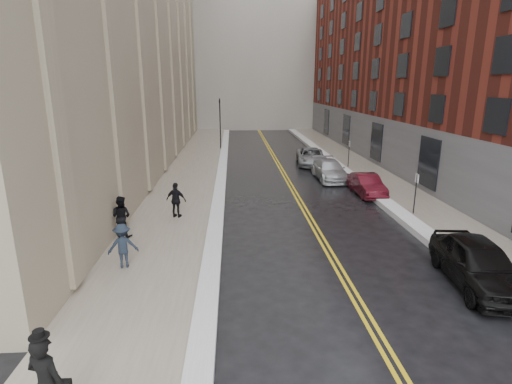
{
  "coord_description": "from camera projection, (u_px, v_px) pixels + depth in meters",
  "views": [
    {
      "loc": [
        -1.33,
        -11.04,
        6.59
      ],
      "look_at": [
        -0.26,
        7.31,
        1.6
      ],
      "focal_mm": 28.0,
      "sensor_mm": 36.0,
      "label": 1
    }
  ],
  "objects": [
    {
      "name": "car_silver_near",
      "position": [
        330.0,
        170.0,
        28.29
      ],
      "size": [
        2.03,
        4.78,
        1.38
      ],
      "primitive_type": "imported",
      "rotation": [
        0.0,
        0.0,
        0.02
      ],
      "color": "#B3B7BB",
      "rests_on": "ground"
    },
    {
      "name": "car_silver_far",
      "position": [
        311.0,
        157.0,
        33.44
      ],
      "size": [
        2.76,
        5.19,
        1.39
      ],
      "primitive_type": "imported",
      "rotation": [
        0.0,
        0.0,
        -0.09
      ],
      "color": "#909498",
      "rests_on": "ground"
    },
    {
      "name": "pedestrian_b",
      "position": [
        123.0,
        246.0,
        14.33
      ],
      "size": [
        1.18,
        0.85,
        1.65
      ],
      "primitive_type": "imported",
      "rotation": [
        0.0,
        0.0,
        3.38
      ],
      "color": "#1B2431",
      "rests_on": "sidewalk_left"
    },
    {
      "name": "lane_stripe_a",
      "position": [
        286.0,
        181.0,
        27.99
      ],
      "size": [
        0.12,
        64.0,
        0.01
      ],
      "primitive_type": "cube",
      "color": "gold",
      "rests_on": "ground"
    },
    {
      "name": "snow_ridge_right",
      "position": [
        353.0,
        178.0,
        28.21
      ],
      "size": [
        0.85,
        60.8,
        0.3
      ],
      "primitive_type": "cube",
      "color": "white",
      "rests_on": "ground"
    },
    {
      "name": "traffic_signal",
      "position": [
        220.0,
        120.0,
        40.39
      ],
      "size": [
        0.18,
        0.15,
        5.2
      ],
      "color": "black",
      "rests_on": "ground"
    },
    {
      "name": "pedestrian_c",
      "position": [
        176.0,
        200.0,
        19.74
      ],
      "size": [
        1.12,
        0.73,
        1.77
      ],
      "primitive_type": "imported",
      "rotation": [
        0.0,
        0.0,
        2.82
      ],
      "color": "black",
      "rests_on": "sidewalk_left"
    },
    {
      "name": "pedestrian_a",
      "position": [
        121.0,
        216.0,
        17.22
      ],
      "size": [
        1.05,
        0.92,
        1.82
      ],
      "primitive_type": "imported",
      "rotation": [
        0.0,
        0.0,
        2.84
      ],
      "color": "black",
      "rests_on": "sidewalk_left"
    },
    {
      "name": "sidewalk_right",
      "position": [
        379.0,
        179.0,
        28.34
      ],
      "size": [
        3.0,
        64.0,
        0.15
      ],
      "primitive_type": "cube",
      "color": "gray",
      "rests_on": "ground"
    },
    {
      "name": "ground",
      "position": [
        278.0,
        303.0,
        12.44
      ],
      "size": [
        160.0,
        160.0,
        0.0
      ],
      "primitive_type": "plane",
      "color": "black",
      "rests_on": "ground"
    },
    {
      "name": "parking_sign_far",
      "position": [
        349.0,
        152.0,
        31.79
      ],
      "size": [
        0.06,
        0.35,
        2.23
      ],
      "color": "black",
      "rests_on": "ground"
    },
    {
      "name": "parking_sign_near",
      "position": [
        416.0,
        191.0,
        20.23
      ],
      "size": [
        0.06,
        0.35,
        2.23
      ],
      "color": "black",
      "rests_on": "ground"
    },
    {
      "name": "lane_stripe_b",
      "position": [
        290.0,
        181.0,
        28.0
      ],
      "size": [
        0.12,
        64.0,
        0.01
      ],
      "primitive_type": "cube",
      "color": "gold",
      "rests_on": "ground"
    },
    {
      "name": "car_maroon",
      "position": [
        367.0,
        185.0,
        24.33
      ],
      "size": [
        1.42,
        3.92,
        1.28
      ],
      "primitive_type": "imported",
      "rotation": [
        0.0,
        0.0,
        0.02
      ],
      "color": "#440C15",
      "rests_on": "ground"
    },
    {
      "name": "pedestrian_main",
      "position": [
        47.0,
        384.0,
        7.43
      ],
      "size": [
        0.86,
        0.7,
        2.05
      ],
      "primitive_type": "imported",
      "rotation": [
        0.0,
        0.0,
        2.82
      ],
      "color": "black",
      "rests_on": "sidewalk_left"
    },
    {
      "name": "snow_ridge_left",
      "position": [
        221.0,
        180.0,
        27.7
      ],
      "size": [
        0.7,
        60.8,
        0.26
      ],
      "primitive_type": "cube",
      "color": "white",
      "rests_on": "ground"
    },
    {
      "name": "sidewalk_left",
      "position": [
        188.0,
        181.0,
        27.58
      ],
      "size": [
        4.0,
        64.0,
        0.15
      ],
      "primitive_type": "cube",
      "color": "gray",
      "rests_on": "ground"
    },
    {
      "name": "building_right",
      "position": [
        458.0,
        54.0,
        33.22
      ],
      "size": [
        14.0,
        50.0,
        18.0
      ],
      "primitive_type": "cube",
      "color": "maroon",
      "rests_on": "ground"
    },
    {
      "name": "car_black",
      "position": [
        478.0,
        263.0,
        13.32
      ],
      "size": [
        2.44,
        4.9,
        1.6
      ],
      "primitive_type": "imported",
      "rotation": [
        0.0,
        0.0,
        -0.12
      ],
      "color": "black",
      "rests_on": "ground"
    }
  ]
}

